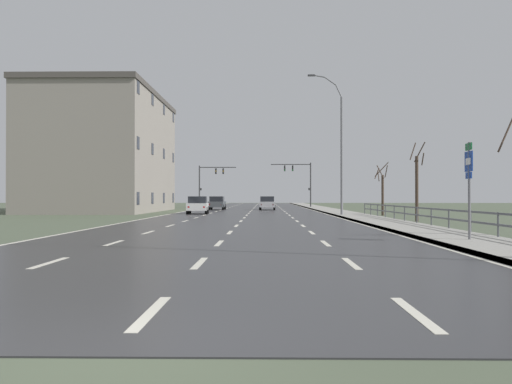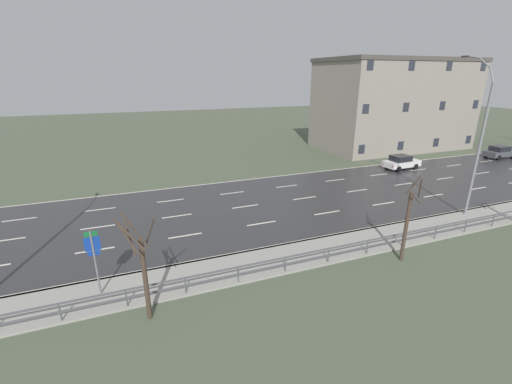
{
  "view_description": "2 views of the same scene",
  "coord_description": "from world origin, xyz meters",
  "px_view_note": "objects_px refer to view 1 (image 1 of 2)",
  "views": [
    {
      "loc": [
        1.52,
        -5.28,
        1.57
      ],
      "look_at": [
        0.43,
        59.11,
        2.09
      ],
      "focal_mm": 38.57,
      "sensor_mm": 36.0,
      "label": 1
    },
    {
      "loc": [
        23.88,
        15.29,
        10.0
      ],
      "look_at": [
        0.0,
        24.54,
        1.13
      ],
      "focal_mm": 23.82,
      "sensor_mm": 36.0,
      "label": 2
    }
  ],
  "objects_px": {
    "car_near_right": "(267,203)",
    "brick_building": "(106,153)",
    "street_lamp_midground": "(339,147)",
    "traffic_signal_right": "(301,176)",
    "highway_sign": "(469,178)",
    "car_far_left": "(198,205)",
    "traffic_signal_left": "(209,179)",
    "car_mid_centre": "(217,203)"
  },
  "relations": [
    {
      "from": "street_lamp_midground",
      "to": "traffic_signal_right",
      "type": "xyz_separation_m",
      "value": [
        -0.91,
        33.62,
        -1.14
      ]
    },
    {
      "from": "traffic_signal_left",
      "to": "traffic_signal_right",
      "type": "bearing_deg",
      "value": -4.18
    },
    {
      "from": "car_far_left",
      "to": "brick_building",
      "type": "bearing_deg",
      "value": 141.2
    },
    {
      "from": "street_lamp_midground",
      "to": "traffic_signal_left",
      "type": "bearing_deg",
      "value": 112.04
    },
    {
      "from": "street_lamp_midground",
      "to": "traffic_signal_left",
      "type": "xyz_separation_m",
      "value": [
        -14.0,
        34.58,
        -1.38
      ]
    },
    {
      "from": "car_mid_centre",
      "to": "brick_building",
      "type": "relative_size",
      "value": 0.2
    },
    {
      "from": "traffic_signal_left",
      "to": "car_far_left",
      "type": "bearing_deg",
      "value": -85.98
    },
    {
      "from": "car_near_right",
      "to": "brick_building",
      "type": "xyz_separation_m",
      "value": [
        -16.74,
        -7.23,
        5.26
      ]
    },
    {
      "from": "traffic_signal_left",
      "to": "car_far_left",
      "type": "distance_m",
      "value": 29.64
    },
    {
      "from": "highway_sign",
      "to": "traffic_signal_right",
      "type": "distance_m",
      "value": 58.81
    },
    {
      "from": "highway_sign",
      "to": "car_far_left",
      "type": "relative_size",
      "value": 0.81
    },
    {
      "from": "traffic_signal_right",
      "to": "traffic_signal_left",
      "type": "distance_m",
      "value": 13.13
    },
    {
      "from": "traffic_signal_right",
      "to": "street_lamp_midground",
      "type": "bearing_deg",
      "value": -88.45
    },
    {
      "from": "traffic_signal_right",
      "to": "car_mid_centre",
      "type": "height_order",
      "value": "traffic_signal_right"
    },
    {
      "from": "brick_building",
      "to": "highway_sign",
      "type": "bearing_deg",
      "value": -58.25
    },
    {
      "from": "highway_sign",
      "to": "traffic_signal_right",
      "type": "xyz_separation_m",
      "value": [
        -1.88,
        58.74,
        2.2
      ]
    },
    {
      "from": "car_far_left",
      "to": "car_near_right",
      "type": "relative_size",
      "value": 1.02
    },
    {
      "from": "street_lamp_midground",
      "to": "highway_sign",
      "type": "relative_size",
      "value": 3.33
    },
    {
      "from": "highway_sign",
      "to": "car_far_left",
      "type": "distance_m",
      "value": 32.98
    },
    {
      "from": "car_mid_centre",
      "to": "highway_sign",
      "type": "bearing_deg",
      "value": -74.01
    },
    {
      "from": "car_mid_centre",
      "to": "traffic_signal_right",
      "type": "bearing_deg",
      "value": 51.3
    },
    {
      "from": "traffic_signal_right",
      "to": "brick_building",
      "type": "bearing_deg",
      "value": -135.73
    },
    {
      "from": "car_near_right",
      "to": "traffic_signal_right",
      "type": "bearing_deg",
      "value": 71.57
    },
    {
      "from": "car_far_left",
      "to": "street_lamp_midground",
      "type": "bearing_deg",
      "value": -26.86
    },
    {
      "from": "traffic_signal_left",
      "to": "car_mid_centre",
      "type": "xyz_separation_m",
      "value": [
        2.44,
        -13.93,
        -3.32
      ]
    },
    {
      "from": "car_near_right",
      "to": "brick_building",
      "type": "distance_m",
      "value": 18.98
    },
    {
      "from": "highway_sign",
      "to": "car_far_left",
      "type": "bearing_deg",
      "value": 113.06
    },
    {
      "from": "street_lamp_midground",
      "to": "highway_sign",
      "type": "height_order",
      "value": "street_lamp_midground"
    },
    {
      "from": "traffic_signal_left",
      "to": "car_far_left",
      "type": "xyz_separation_m",
      "value": [
        2.06,
        -29.38,
        -3.32
      ]
    },
    {
      "from": "highway_sign",
      "to": "brick_building",
      "type": "bearing_deg",
      "value": 121.75
    },
    {
      "from": "street_lamp_midground",
      "to": "brick_building",
      "type": "height_order",
      "value": "brick_building"
    },
    {
      "from": "car_near_right",
      "to": "brick_building",
      "type": "bearing_deg",
      "value": -155.93
    },
    {
      "from": "highway_sign",
      "to": "car_near_right",
      "type": "height_order",
      "value": "highway_sign"
    },
    {
      "from": "street_lamp_midground",
      "to": "car_mid_centre",
      "type": "height_order",
      "value": "street_lamp_midground"
    },
    {
      "from": "car_far_left",
      "to": "brick_building",
      "type": "height_order",
      "value": "brick_building"
    },
    {
      "from": "car_far_left",
      "to": "car_mid_centre",
      "type": "xyz_separation_m",
      "value": [
        0.37,
        15.45,
        0.0
      ]
    },
    {
      "from": "traffic_signal_left",
      "to": "car_mid_centre",
      "type": "relative_size",
      "value": 1.45
    },
    {
      "from": "highway_sign",
      "to": "traffic_signal_right",
      "type": "height_order",
      "value": "traffic_signal_right"
    },
    {
      "from": "car_far_left",
      "to": "car_mid_centre",
      "type": "distance_m",
      "value": 15.45
    },
    {
      "from": "car_mid_centre",
      "to": "car_near_right",
      "type": "bearing_deg",
      "value": -6.57
    },
    {
      "from": "street_lamp_midground",
      "to": "highway_sign",
      "type": "bearing_deg",
      "value": -87.79
    },
    {
      "from": "traffic_signal_left",
      "to": "car_near_right",
      "type": "xyz_separation_m",
      "value": [
        8.33,
        -14.68,
        -3.32
      ]
    }
  ]
}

